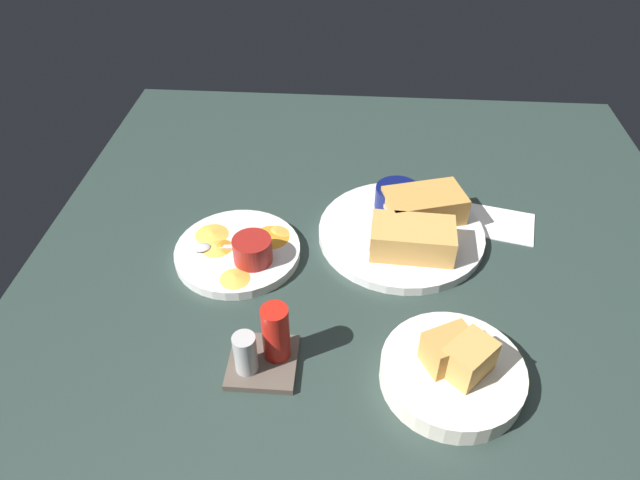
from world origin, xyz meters
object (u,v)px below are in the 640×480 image
at_px(plate_sandwich_main, 401,233).
at_px(plate_chips_companion, 238,252).
at_px(sandwich_half_far, 424,206).
at_px(condiment_caddy, 265,347).
at_px(spoon_by_gravy_ramekin, 209,247).
at_px(ramekin_dark_sauce, 397,197).
at_px(ramekin_light_gravy, 252,249).
at_px(spoon_by_dark_ramekin, 398,227).
at_px(sandwich_half_near, 412,239).
at_px(bread_basket_rear, 453,370).

distance_m(plate_sandwich_main, plate_chips_companion, 0.27).
bearing_deg(plate_chips_companion, plate_sandwich_main, -165.96).
height_order(sandwich_half_far, condiment_caddy, condiment_caddy).
bearing_deg(plate_chips_companion, condiment_caddy, 110.11).
distance_m(plate_sandwich_main, spoon_by_gravy_ramekin, 0.32).
distance_m(ramekin_dark_sauce, spoon_by_gravy_ramekin, 0.33).
distance_m(plate_sandwich_main, sandwich_half_far, 0.06).
height_order(plate_sandwich_main, ramekin_light_gravy, ramekin_light_gravy).
bearing_deg(spoon_by_gravy_ramekin, ramekin_light_gravy, 165.23).
height_order(spoon_by_dark_ramekin, condiment_caddy, condiment_caddy).
height_order(plate_sandwich_main, plate_chips_companion, same).
xyz_separation_m(plate_sandwich_main, sandwich_half_near, (-0.01, 0.05, 0.03)).
relative_size(sandwich_half_near, sandwich_half_far, 0.92).
bearing_deg(sandwich_half_far, spoon_by_gravy_ramekin, 17.45).
bearing_deg(ramekin_dark_sauce, sandwich_half_far, 150.41).
relative_size(plate_chips_companion, ramekin_light_gravy, 3.31).
bearing_deg(plate_chips_companion, spoon_by_gravy_ramekin, 7.12).
relative_size(sandwich_half_near, ramekin_dark_sauce, 1.77).
height_order(ramekin_light_gravy, bread_basket_rear, bread_basket_rear).
bearing_deg(condiment_caddy, plate_chips_companion, -69.89).
bearing_deg(ramekin_light_gravy, sandwich_half_near, -170.67).
height_order(sandwich_half_near, spoon_by_dark_ramekin, sandwich_half_near).
xyz_separation_m(sandwich_half_near, ramekin_dark_sauce, (0.02, -0.11, -0.00)).
xyz_separation_m(sandwich_half_far, plate_chips_companion, (0.30, 0.10, -0.03)).
relative_size(plate_sandwich_main, condiment_caddy, 2.90).
height_order(sandwich_half_far, spoon_by_dark_ramekin, sandwich_half_far).
bearing_deg(sandwich_half_near, ramekin_light_gravy, 9.33).
height_order(plate_sandwich_main, bread_basket_rear, bread_basket_rear).
bearing_deg(sandwich_half_near, sandwich_half_far, -105.06).
distance_m(plate_sandwich_main, sandwich_half_near, 0.06).
bearing_deg(condiment_caddy, spoon_by_dark_ramekin, -123.26).
xyz_separation_m(plate_sandwich_main, bread_basket_rear, (-0.05, 0.28, 0.01)).
relative_size(sandwich_half_near, plate_chips_companion, 0.68).
height_order(plate_chips_companion, ramekin_light_gravy, ramekin_light_gravy).
bearing_deg(plate_sandwich_main, ramekin_dark_sauce, -84.06).
bearing_deg(bread_basket_rear, spoon_by_dark_ramekin, -78.19).
height_order(ramekin_light_gravy, spoon_by_gravy_ramekin, ramekin_light_gravy).
bearing_deg(ramekin_dark_sauce, ramekin_light_gravy, 33.90).
xyz_separation_m(spoon_by_dark_ramekin, plate_chips_companion, (0.26, 0.07, -0.01)).
bearing_deg(ramekin_light_gravy, ramekin_dark_sauce, -146.10).
xyz_separation_m(ramekin_dark_sauce, condiment_caddy, (0.18, 0.34, -0.00)).
bearing_deg(ramekin_light_gravy, condiment_caddy, 104.14).
xyz_separation_m(spoon_by_dark_ramekin, ramekin_light_gravy, (0.23, 0.09, 0.02)).
bearing_deg(ramekin_dark_sauce, spoon_by_gravy_ramekin, 23.81).
relative_size(plate_sandwich_main, plate_chips_companion, 1.37).
xyz_separation_m(sandwich_half_near, spoon_by_gravy_ramekin, (0.32, 0.02, -0.02)).
bearing_deg(sandwich_half_near, plate_chips_companion, 3.19).
xyz_separation_m(spoon_by_gravy_ramekin, condiment_caddy, (-0.12, 0.20, 0.01)).
height_order(spoon_by_dark_ramekin, bread_basket_rear, bread_basket_rear).
height_order(plate_chips_companion, condiment_caddy, condiment_caddy).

